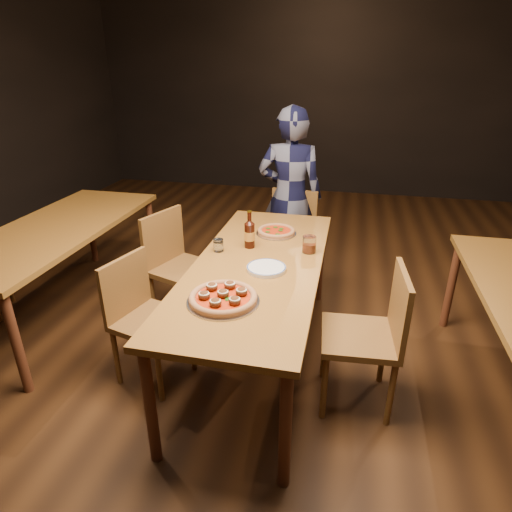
% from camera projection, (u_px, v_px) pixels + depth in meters
% --- Properties ---
extents(ground, '(9.00, 9.00, 0.00)m').
position_uv_depth(ground, '(258.00, 358.00, 3.04)').
color(ground, black).
extents(room_shell, '(9.00, 9.00, 9.00)m').
position_uv_depth(room_shell, '(258.00, 75.00, 2.28)').
color(room_shell, black).
rests_on(room_shell, ground).
extents(table_main, '(0.80, 2.00, 0.75)m').
position_uv_depth(table_main, '(258.00, 273.00, 2.76)').
color(table_main, brown).
rests_on(table_main, ground).
extents(table_left, '(0.80, 2.00, 0.75)m').
position_uv_depth(table_left, '(56.00, 235.00, 3.37)').
color(table_left, brown).
rests_on(table_left, ground).
extents(chair_main_nw, '(0.49, 0.49, 0.87)m').
position_uv_depth(chair_main_nw, '(152.00, 320.00, 2.70)').
color(chair_main_nw, brown).
rests_on(chair_main_nw, ground).
extents(chair_main_sw, '(0.55, 0.55, 0.93)m').
position_uv_depth(chair_main_sw, '(185.00, 269.00, 3.30)').
color(chair_main_sw, brown).
rests_on(chair_main_sw, ground).
extents(chair_main_e, '(0.46, 0.46, 0.93)m').
position_uv_depth(chair_main_e, '(359.00, 336.00, 2.49)').
color(chair_main_e, brown).
rests_on(chair_main_e, ground).
extents(chair_end, '(0.48, 0.48, 0.91)m').
position_uv_depth(chair_end, '(288.00, 240.00, 3.86)').
color(chair_end, brown).
rests_on(chair_end, ground).
extents(pizza_meatball, '(0.39, 0.39, 0.07)m').
position_uv_depth(pizza_meatball, '(223.00, 297.00, 2.28)').
color(pizza_meatball, '#B7B7BF').
rests_on(pizza_meatball, table_main).
extents(pizza_margherita, '(0.30, 0.30, 0.04)m').
position_uv_depth(pizza_margherita, '(276.00, 231.00, 3.19)').
color(pizza_margherita, '#B7B7BF').
rests_on(pizza_margherita, table_main).
extents(plate_stack, '(0.24, 0.24, 0.02)m').
position_uv_depth(plate_stack, '(266.00, 268.00, 2.63)').
color(plate_stack, white).
rests_on(plate_stack, table_main).
extents(beer_bottle, '(0.07, 0.07, 0.26)m').
position_uv_depth(beer_bottle, '(250.00, 235.00, 2.93)').
color(beer_bottle, black).
rests_on(beer_bottle, table_main).
extents(water_glass, '(0.07, 0.07, 0.09)m').
position_uv_depth(water_glass, '(218.00, 245.00, 2.89)').
color(water_glass, white).
rests_on(water_glass, table_main).
extents(amber_glass, '(0.09, 0.09, 0.11)m').
position_uv_depth(amber_glass, '(309.00, 244.00, 2.86)').
color(amber_glass, '#8E3410').
rests_on(amber_glass, table_main).
extents(diner, '(0.59, 0.40, 1.61)m').
position_uv_depth(diner, '(290.00, 197.00, 3.88)').
color(diner, black).
rests_on(diner, ground).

